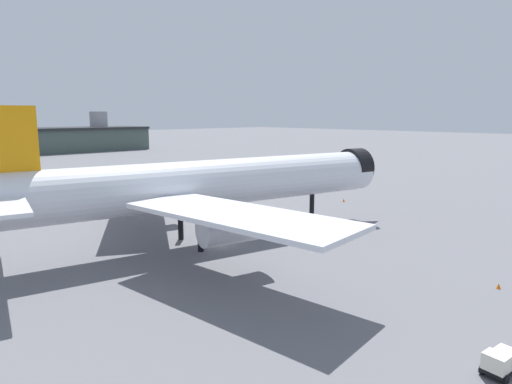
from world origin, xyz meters
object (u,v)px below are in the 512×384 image
at_px(baggage_tug_wing, 501,362).
at_px(traffic_cone_wingtip, 344,200).
at_px(traffic_cone_near_nose, 499,286).
at_px(airliner_near_gate, 206,185).

distance_m(baggage_tug_wing, traffic_cone_wingtip, 64.45).
relative_size(baggage_tug_wing, traffic_cone_near_nose, 5.56).
bearing_deg(traffic_cone_wingtip, traffic_cone_near_nose, -125.20).
xyz_separation_m(airliner_near_gate, traffic_cone_near_nose, (12.08, -36.04, -8.37)).
bearing_deg(airliner_near_gate, traffic_cone_near_nose, -59.50).
relative_size(traffic_cone_near_nose, traffic_cone_wingtip, 0.90).
bearing_deg(baggage_tug_wing, traffic_cone_wingtip, -128.37).
distance_m(traffic_cone_near_nose, traffic_cone_wingtip, 49.02).
xyz_separation_m(airliner_near_gate, baggage_tug_wing, (-5.16, -41.63, -7.70)).
height_order(airliner_near_gate, baggage_tug_wing, airliner_near_gate).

